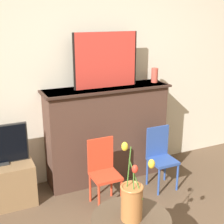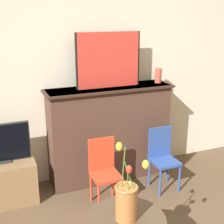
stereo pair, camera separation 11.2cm
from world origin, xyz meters
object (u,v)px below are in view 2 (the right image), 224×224
object	(u,v)px
chair_red	(104,168)
vase_tulips	(127,200)
chair_blue	(162,155)
painting	(109,60)

from	to	relation	value
chair_red	vase_tulips	bearing A→B (deg)	-102.42
chair_red	chair_blue	world-z (taller)	same
painting	chair_blue	distance (m)	1.21
painting	vase_tulips	xyz separation A→B (m)	(-0.48, -1.53, -0.71)
chair_blue	vase_tulips	bearing A→B (deg)	-131.06
chair_red	chair_blue	size ratio (longest dim) A/B	1.00
painting	vase_tulips	size ratio (longest dim) A/B	1.32
chair_red	painting	bearing A→B (deg)	63.07
chair_blue	vase_tulips	distance (m)	1.48
vase_tulips	chair_blue	bearing A→B (deg)	48.94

